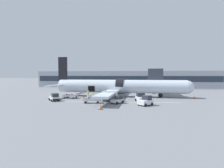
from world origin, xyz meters
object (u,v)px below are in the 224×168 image
baggage_tug_spare (118,100)px  baggage_cart_loading (95,97)px  baggage_cart_queued (71,96)px  baggage_tug_lead (141,98)px  ground_crew_loader_a (94,97)px  baggage_tug_rear (55,98)px  ground_crew_loader_b (99,97)px  ground_crew_driver (88,93)px  suitcase_on_tarmac_upright (84,98)px  baggage_tug_mid (146,101)px  baggage_cart_empty (92,101)px  airplane (118,87)px

baggage_tug_spare → baggage_cart_loading: bearing=136.6°
baggage_cart_queued → baggage_tug_lead: bearing=-7.5°
baggage_cart_loading → ground_crew_loader_a: size_ratio=2.50×
baggage_tug_rear → ground_crew_loader_b: 9.32m
ground_crew_driver → baggage_cart_queued: bearing=-136.8°
baggage_tug_lead → suitcase_on_tarmac_upright: baggage_tug_lead is taller
baggage_tug_lead → baggage_tug_mid: 4.64m
baggage_cart_empty → ground_crew_loader_a: bearing=101.0°
airplane → baggage_cart_queued: (-10.51, -5.19, -2.03)m
baggage_cart_queued → baggage_cart_empty: size_ratio=0.91×
ground_crew_loader_b → ground_crew_driver: bearing=127.5°
baggage_tug_spare → baggage_cart_loading: 8.38m
baggage_cart_queued → baggage_cart_empty: bearing=-40.0°
baggage_tug_lead → suitcase_on_tarmac_upright: size_ratio=4.18×
baggage_cart_queued → ground_crew_driver: (3.32, 3.12, 0.42)m
baggage_cart_queued → ground_crew_loader_a: bearing=-22.1°
airplane → ground_crew_driver: 7.65m
ground_crew_loader_b → baggage_tug_rear: bearing=-165.6°
baggage_cart_empty → ground_crew_driver: ground_crew_driver is taller
baggage_tug_rear → ground_crew_loader_a: bearing=13.1°
airplane → suitcase_on_tarmac_upright: (-6.72, -6.91, -2.13)m
baggage_cart_empty → suitcase_on_tarmac_upright: baggage_cart_empty is taller
baggage_cart_loading → ground_crew_loader_b: bearing=-59.0°
baggage_tug_mid → ground_crew_loader_a: baggage_tug_mid is taller
suitcase_on_tarmac_upright → ground_crew_loader_a: bearing=-18.6°
ground_crew_driver → baggage_tug_lead: bearing=-22.1°
baggage_cart_loading → baggage_cart_queued: (-5.86, -0.35, -0.01)m
baggage_tug_lead → baggage_tug_rear: baggage_tug_lead is taller
baggage_tug_rear → airplane: bearing=38.3°
baggage_tug_spare → ground_crew_loader_a: (-5.63, 2.84, 0.24)m
ground_crew_loader_b → baggage_tug_spare: bearing=-35.5°
baggage_cart_empty → ground_crew_loader_b: (0.39, 3.71, 0.34)m
baggage_tug_rear → baggage_cart_loading: bearing=32.4°
suitcase_on_tarmac_upright → baggage_tug_mid: bearing=-20.5°
baggage_tug_spare → ground_crew_driver: 12.13m
airplane → ground_crew_loader_b: bearing=-113.4°
baggage_tug_lead → baggage_cart_empty: 10.11m
airplane → baggage_tug_mid: (6.71, -11.92, -1.75)m
baggage_cart_loading → baggage_cart_queued: baggage_cart_loading is taller
baggage_tug_spare → suitcase_on_tarmac_upright: (-8.15, 3.69, -0.23)m
baggage_cart_loading → baggage_cart_empty: size_ratio=0.92×
airplane → suitcase_on_tarmac_upright: bearing=-134.2°
baggage_tug_mid → baggage_tug_spare: bearing=165.9°
baggage_tug_lead → suitcase_on_tarmac_upright: 12.59m
baggage_tug_spare → ground_crew_loader_a: bearing=153.2°
baggage_tug_lead → ground_crew_loader_b: baggage_tug_lead is taller
baggage_tug_lead → baggage_tug_mid: baggage_tug_lead is taller
airplane → baggage_tug_spare: size_ratio=12.35×
baggage_tug_lead → baggage_tug_mid: size_ratio=1.18×
airplane → ground_crew_loader_a: airplane is taller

